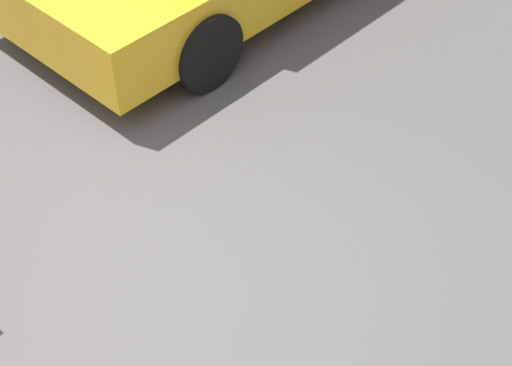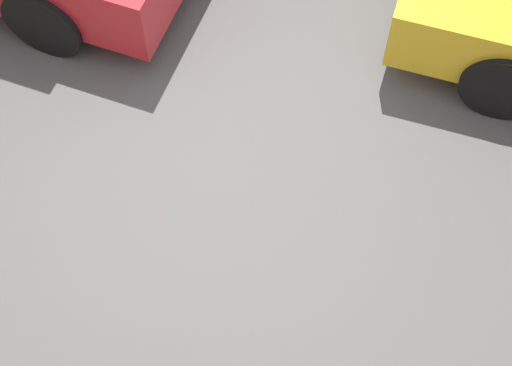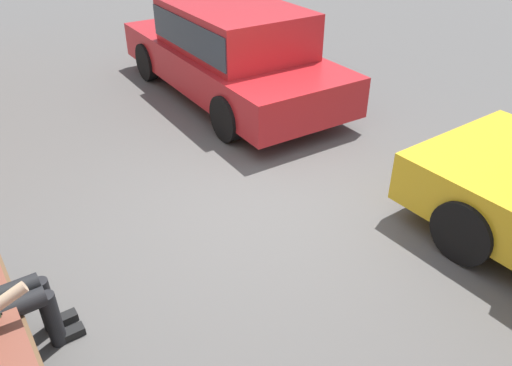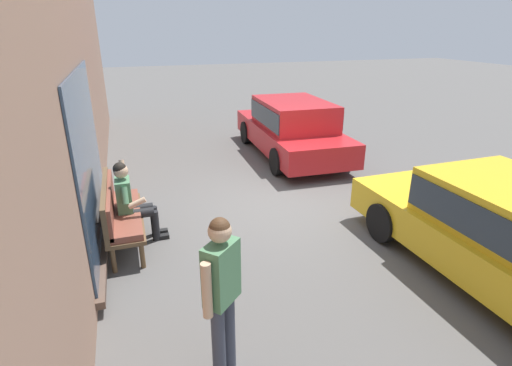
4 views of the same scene
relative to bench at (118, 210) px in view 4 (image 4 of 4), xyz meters
name	(u,v)px [view 4 (image 4 of 4)]	position (x,y,z in m)	size (l,w,h in m)	color
ground_plane	(276,204)	(0.63, -2.90, -0.58)	(60.00, 60.00, 0.00)	#565451
building_facade	(64,77)	(0.62, 0.50, 1.97)	(18.00, 0.51, 5.12)	#93705B
bench	(118,210)	(0.00, 0.00, 0.00)	(1.82, 0.55, 1.00)	brown
person_on_phone	(131,200)	(0.02, -0.22, 0.13)	(0.73, 0.74, 1.34)	black
parked_car_mid	(292,126)	(3.45, -4.39, 0.23)	(4.59, 2.02, 1.48)	red
pedestrian_standing	(222,288)	(-3.02, -0.95, 0.45)	(0.41, 0.42, 1.73)	#383D4C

